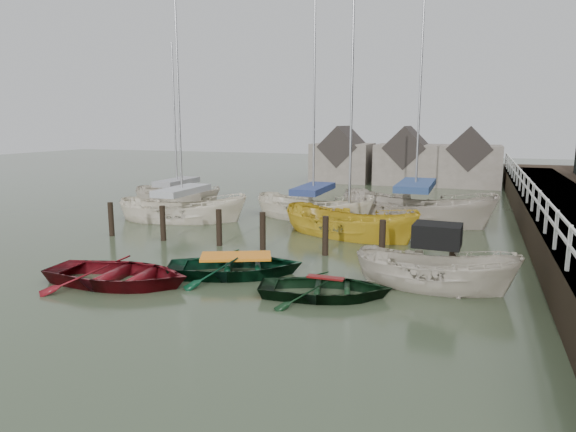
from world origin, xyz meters
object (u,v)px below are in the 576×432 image
at_px(sailboat_c, 349,235).
at_px(motorboat, 434,285).
at_px(rowboat_green, 236,275).
at_px(sailboat_b, 313,217).
at_px(rowboat_red, 119,284).
at_px(sailboat_a, 183,219).
at_px(sailboat_e, 178,204).
at_px(rowboat_dkgreen, 325,297).
at_px(sailboat_d, 414,220).

bearing_deg(sailboat_c, motorboat, -126.99).
distance_m(rowboat_green, sailboat_b, 9.85).
relative_size(rowboat_green, sailboat_c, 0.37).
bearing_deg(rowboat_red, sailboat_a, 16.24).
xyz_separation_m(rowboat_red, sailboat_c, (4.72, 8.77, 0.01)).
relative_size(sailboat_a, sailboat_b, 0.96).
xyz_separation_m(rowboat_green, sailboat_e, (-9.04, 11.08, 0.06)).
bearing_deg(rowboat_red, motorboat, -76.81).
bearing_deg(rowboat_dkgreen, sailboat_a, 35.18).
bearing_deg(sailboat_b, sailboat_a, 126.57).
bearing_deg(sailboat_d, motorboat, -154.37).
bearing_deg(sailboat_b, rowboat_dkgreen, -148.61).
relative_size(rowboat_red, rowboat_dkgreen, 1.22).
bearing_deg(sailboat_c, rowboat_red, 171.56).
xyz_separation_m(sailboat_c, sailboat_d, (2.22, 4.03, 0.05)).
height_order(sailboat_c, sailboat_e, sailboat_c).
bearing_deg(sailboat_c, sailboat_e, 88.38).
relative_size(rowboat_green, sailboat_a, 0.36).
height_order(rowboat_dkgreen, sailboat_a, sailboat_a).
bearing_deg(sailboat_e, sailboat_b, -91.57).
relative_size(rowboat_red, sailboat_a, 0.38).
distance_m(rowboat_green, sailboat_e, 14.30).
relative_size(sailboat_a, sailboat_c, 1.03).
bearing_deg(sailboat_b, motorboat, -132.29).
bearing_deg(sailboat_e, rowboat_green, -133.95).
bearing_deg(motorboat, sailboat_b, 38.03).
bearing_deg(sailboat_a, sailboat_e, 21.41).
height_order(sailboat_c, sailboat_d, sailboat_d).
bearing_deg(rowboat_red, rowboat_green, -59.33).
distance_m(rowboat_red, rowboat_green, 3.45).
bearing_deg(sailboat_e, rowboat_dkgreen, -127.87).
height_order(rowboat_dkgreen, sailboat_c, sailboat_c).
bearing_deg(rowboat_green, sailboat_a, 17.23).
distance_m(rowboat_dkgreen, motorboat, 3.21).
relative_size(rowboat_green, sailboat_b, 0.34).
xyz_separation_m(rowboat_green, rowboat_dkgreen, (3.13, -0.97, 0.00)).
bearing_deg(sailboat_e, sailboat_a, -138.01).
height_order(rowboat_green, sailboat_d, sailboat_d).
distance_m(rowboat_green, rowboat_dkgreen, 3.27).
bearing_deg(sailboat_c, sailboat_b, 59.30).
relative_size(sailboat_a, sailboat_e, 1.15).
distance_m(rowboat_red, sailboat_c, 9.96).
bearing_deg(motorboat, rowboat_green, 100.33).
relative_size(sailboat_d, sailboat_e, 1.31).
xyz_separation_m(rowboat_green, sailboat_b, (-0.61, 9.83, 0.07)).
xyz_separation_m(rowboat_dkgreen, motorboat, (2.69, 1.75, 0.09)).
bearing_deg(sailboat_b, rowboat_red, -178.25).
distance_m(motorboat, sailboat_d, 10.16).
bearing_deg(rowboat_dkgreen, sailboat_e, 31.41).
bearing_deg(motorboat, sailboat_e, 57.92).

